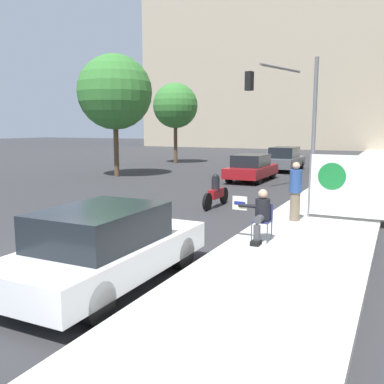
{
  "coord_description": "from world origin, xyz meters",
  "views": [
    {
      "loc": [
        5.8,
        -6.56,
        2.79
      ],
      "look_at": [
        0.59,
        4.14,
        0.97
      ],
      "focal_mm": 40.0,
      "sensor_mm": 36.0,
      "label": 1
    }
  ],
  "objects_px": {
    "jogger_on_sidewalk": "(295,191)",
    "street_tree_near_curb": "(115,92)",
    "protest_banner": "(349,186)",
    "street_tree_midblock": "(175,106)",
    "seated_protester": "(261,214)",
    "parked_car_curbside": "(105,247)",
    "motorcycle_on_road": "(216,192)",
    "traffic_light_pole": "(287,102)",
    "car_on_road_nearest": "(251,168)",
    "car_on_road_midblock": "(285,159)"
  },
  "relations": [
    {
      "from": "jogger_on_sidewalk",
      "to": "street_tree_near_curb",
      "type": "relative_size",
      "value": 0.25
    },
    {
      "from": "protest_banner",
      "to": "street_tree_midblock",
      "type": "height_order",
      "value": "street_tree_midblock"
    },
    {
      "from": "seated_protester",
      "to": "protest_banner",
      "type": "relative_size",
      "value": 0.54
    },
    {
      "from": "parked_car_curbside",
      "to": "street_tree_near_curb",
      "type": "height_order",
      "value": "street_tree_near_curb"
    },
    {
      "from": "jogger_on_sidewalk",
      "to": "motorcycle_on_road",
      "type": "distance_m",
      "value": 3.64
    },
    {
      "from": "street_tree_near_curb",
      "to": "street_tree_midblock",
      "type": "distance_m",
      "value": 9.46
    },
    {
      "from": "jogger_on_sidewalk",
      "to": "traffic_light_pole",
      "type": "distance_m",
      "value": 7.29
    },
    {
      "from": "parked_car_curbside",
      "to": "car_on_road_nearest",
      "type": "bearing_deg",
      "value": 98.63
    },
    {
      "from": "car_on_road_nearest",
      "to": "protest_banner",
      "type": "bearing_deg",
      "value": -56.7
    },
    {
      "from": "jogger_on_sidewalk",
      "to": "protest_banner",
      "type": "height_order",
      "value": "protest_banner"
    },
    {
      "from": "seated_protester",
      "to": "protest_banner",
      "type": "height_order",
      "value": "protest_banner"
    },
    {
      "from": "car_on_road_nearest",
      "to": "street_tree_near_curb",
      "type": "bearing_deg",
      "value": -170.13
    },
    {
      "from": "protest_banner",
      "to": "car_on_road_nearest",
      "type": "xyz_separation_m",
      "value": [
        -5.64,
        8.58,
        -0.45
      ]
    },
    {
      "from": "seated_protester",
      "to": "motorcycle_on_road",
      "type": "relative_size",
      "value": 0.57
    },
    {
      "from": "car_on_road_nearest",
      "to": "car_on_road_midblock",
      "type": "height_order",
      "value": "car_on_road_midblock"
    },
    {
      "from": "car_on_road_midblock",
      "to": "street_tree_midblock",
      "type": "distance_m",
      "value": 9.97
    },
    {
      "from": "jogger_on_sidewalk",
      "to": "street_tree_near_curb",
      "type": "xyz_separation_m",
      "value": [
        -11.84,
        7.96,
        3.67
      ]
    },
    {
      "from": "car_on_road_midblock",
      "to": "protest_banner",
      "type": "bearing_deg",
      "value": -69.73
    },
    {
      "from": "traffic_light_pole",
      "to": "street_tree_near_curb",
      "type": "bearing_deg",
      "value": 171.38
    },
    {
      "from": "street_tree_midblock",
      "to": "car_on_road_midblock",
      "type": "bearing_deg",
      "value": -13.36
    },
    {
      "from": "parked_car_curbside",
      "to": "street_tree_midblock",
      "type": "distance_m",
      "value": 26.12
    },
    {
      "from": "traffic_light_pole",
      "to": "motorcycle_on_road",
      "type": "xyz_separation_m",
      "value": [
        -1.28,
        -4.69,
        -3.32
      ]
    },
    {
      "from": "seated_protester",
      "to": "motorcycle_on_road",
      "type": "distance_m",
      "value": 5.21
    },
    {
      "from": "parked_car_curbside",
      "to": "car_on_road_nearest",
      "type": "height_order",
      "value": "parked_car_curbside"
    },
    {
      "from": "jogger_on_sidewalk",
      "to": "parked_car_curbside",
      "type": "height_order",
      "value": "jogger_on_sidewalk"
    },
    {
      "from": "seated_protester",
      "to": "parked_car_curbside",
      "type": "bearing_deg",
      "value": -109.35
    },
    {
      "from": "traffic_light_pole",
      "to": "car_on_road_midblock",
      "type": "xyz_separation_m",
      "value": [
        -2.16,
        8.74,
        -3.09
      ]
    },
    {
      "from": "traffic_light_pole",
      "to": "street_tree_near_curb",
      "type": "relative_size",
      "value": 0.8
    },
    {
      "from": "traffic_light_pole",
      "to": "motorcycle_on_road",
      "type": "distance_m",
      "value": 5.89
    },
    {
      "from": "car_on_road_midblock",
      "to": "parked_car_curbside",
      "type": "bearing_deg",
      "value": -84.51
    },
    {
      "from": "parked_car_curbside",
      "to": "car_on_road_midblock",
      "type": "height_order",
      "value": "car_on_road_midblock"
    },
    {
      "from": "seated_protester",
      "to": "street_tree_midblock",
      "type": "bearing_deg",
      "value": 130.25
    },
    {
      "from": "car_on_road_nearest",
      "to": "motorcycle_on_road",
      "type": "relative_size",
      "value": 1.95
    },
    {
      "from": "car_on_road_nearest",
      "to": "parked_car_curbside",
      "type": "bearing_deg",
      "value": -81.37
    },
    {
      "from": "parked_car_curbside",
      "to": "street_tree_near_curb",
      "type": "bearing_deg",
      "value": 125.16
    },
    {
      "from": "traffic_light_pole",
      "to": "street_tree_near_curb",
      "type": "height_order",
      "value": "street_tree_near_curb"
    },
    {
      "from": "seated_protester",
      "to": "parked_car_curbside",
      "type": "relative_size",
      "value": 0.28
    },
    {
      "from": "street_tree_midblock",
      "to": "traffic_light_pole",
      "type": "bearing_deg",
      "value": -44.21
    },
    {
      "from": "parked_car_curbside",
      "to": "jogger_on_sidewalk",
      "type": "bearing_deg",
      "value": 71.78
    },
    {
      "from": "car_on_road_nearest",
      "to": "street_tree_near_curb",
      "type": "distance_m",
      "value": 8.62
    },
    {
      "from": "car_on_road_midblock",
      "to": "street_tree_near_curb",
      "type": "height_order",
      "value": "street_tree_near_curb"
    },
    {
      "from": "parked_car_curbside",
      "to": "motorcycle_on_road",
      "type": "height_order",
      "value": "parked_car_curbside"
    },
    {
      "from": "car_on_road_midblock",
      "to": "motorcycle_on_road",
      "type": "distance_m",
      "value": 13.46
    },
    {
      "from": "jogger_on_sidewalk",
      "to": "traffic_light_pole",
      "type": "relative_size",
      "value": 0.31
    },
    {
      "from": "protest_banner",
      "to": "street_tree_near_curb",
      "type": "relative_size",
      "value": 0.33
    },
    {
      "from": "seated_protester",
      "to": "street_tree_near_curb",
      "type": "relative_size",
      "value": 0.18
    },
    {
      "from": "jogger_on_sidewalk",
      "to": "street_tree_midblock",
      "type": "relative_size",
      "value": 0.27
    },
    {
      "from": "jogger_on_sidewalk",
      "to": "car_on_road_nearest",
      "type": "height_order",
      "value": "jogger_on_sidewalk"
    },
    {
      "from": "car_on_road_midblock",
      "to": "car_on_road_nearest",
      "type": "bearing_deg",
      "value": -92.73
    },
    {
      "from": "car_on_road_midblock",
      "to": "street_tree_midblock",
      "type": "relative_size",
      "value": 0.71
    }
  ]
}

